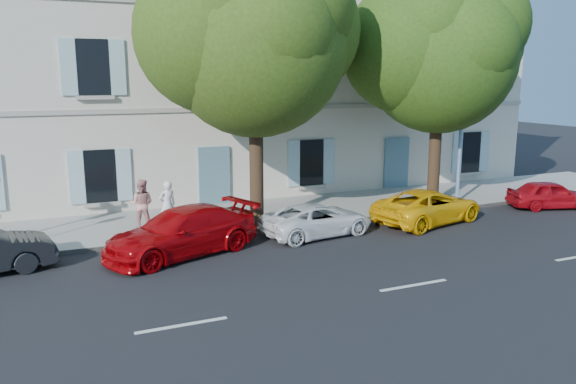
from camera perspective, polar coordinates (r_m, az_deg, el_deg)
name	(u,v)px	position (r m, az deg, el deg)	size (l,w,h in m)	color
ground	(339,244)	(18.13, 5.22, -5.27)	(90.00, 90.00, 0.00)	black
sidewalk	(285,212)	(21.98, -0.31, -2.03)	(36.00, 4.50, 0.15)	#A09E96
kerb	(309,225)	(20.06, 2.11, -3.34)	(36.00, 0.16, 0.16)	#9E998E
building	(236,61)	(26.77, -5.28, 13.13)	(28.00, 7.00, 12.00)	beige
car_red_coupe	(182,232)	(17.10, -10.74, -4.01)	(1.97, 4.84, 1.40)	#A40408
car_white_coupe	(317,220)	(18.91, 3.00, -2.83)	(1.79, 3.89, 1.08)	white
car_yellow_supercar	(428,206)	(21.14, 14.04, -1.41)	(2.06, 4.46, 1.24)	#FFBA0A
car_red_hatchback	(550,195)	(25.16, 25.11, -0.23)	(1.35, 3.37, 1.15)	#A50A12
tree_left	(255,45)	(19.22, -3.37, 14.66)	(6.15, 6.15, 9.53)	#3A2819
tree_right	(440,58)	(23.22, 15.16, 13.04)	(5.92, 5.92, 9.11)	#3A2819
street_lamp	(466,94)	(23.85, 17.63, 9.47)	(0.40, 1.68, 7.84)	#7293BF
pedestrian_a	(168,205)	(19.58, -12.14, -1.28)	(0.60, 0.39, 1.64)	white
pedestrian_b	(142,204)	(19.77, -14.63, -1.18)	(0.83, 0.65, 1.71)	#D58E88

